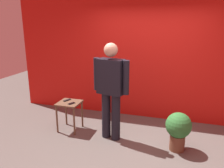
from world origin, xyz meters
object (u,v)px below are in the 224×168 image
standing_person (111,87)px  cell_phone (72,103)px  tv_remote (67,100)px  potted_plant (178,128)px  side_table (69,108)px

standing_person → cell_phone: (-0.83, 0.03, -0.41)m
tv_remote → potted_plant: (2.23, -0.23, -0.20)m
cell_phone → tv_remote: tv_remote is taller
standing_person → cell_phone: standing_person is taller
tv_remote → side_table: bearing=-17.7°
side_table → tv_remote: bearing=138.7°
tv_remote → potted_plant: bearing=17.6°
standing_person → side_table: bearing=174.7°
standing_person → tv_remote: standing_person is taller
standing_person → side_table: size_ratio=3.03×
side_table → tv_remote: (-0.09, 0.08, 0.13)m
standing_person → potted_plant: bearing=-3.4°
standing_person → tv_remote: size_ratio=10.69×
cell_phone → tv_remote: bearing=168.4°
side_table → cell_phone: cell_phone is taller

